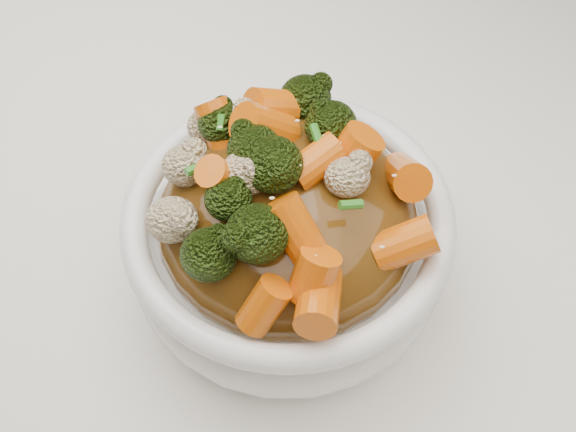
{
  "coord_description": "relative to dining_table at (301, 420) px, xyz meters",
  "views": [
    {
      "loc": [
        -0.05,
        -0.26,
        1.18
      ],
      "look_at": [
        -0.02,
        -0.01,
        0.82
      ],
      "focal_mm": 42.0,
      "sensor_mm": 36.0,
      "label": 1
    }
  ],
  "objects": [
    {
      "name": "dining_table",
      "position": [
        0.0,
        0.0,
        0.0
      ],
      "size": [
        1.2,
        0.8,
        0.75
      ],
      "primitive_type": "cube",
      "color": "brown",
      "rests_on": "floor"
    },
    {
      "name": "scallions",
      "position": [
        -0.02,
        -0.01,
        0.51
      ],
      "size": [
        0.16,
        0.16,
        0.02
      ],
      "primitive_type": null,
      "rotation": [
        0.0,
        0.0,
        -0.36
      ],
      "color": "#2A751B",
      "rests_on": "sauce_base"
    },
    {
      "name": "tablecloth",
      "position": [
        0.0,
        0.0,
        0.35
      ],
      "size": [
        1.2,
        0.8,
        0.04
      ],
      "primitive_type": "cube",
      "color": "white",
      "rests_on": "dining_table"
    },
    {
      "name": "sauce_base",
      "position": [
        -0.02,
        -0.01,
        0.45
      ],
      "size": [
        0.22,
        0.22,
        0.09
      ],
      "primitive_type": "ellipsoid",
      "rotation": [
        0.0,
        0.0,
        -0.36
      ],
      "color": "#51310E",
      "rests_on": "bowl"
    },
    {
      "name": "sesame_seeds",
      "position": [
        -0.02,
        -0.01,
        0.51
      ],
      "size": [
        0.2,
        0.2,
        0.01
      ],
      "primitive_type": null,
      "rotation": [
        0.0,
        0.0,
        -0.36
      ],
      "color": "beige",
      "rests_on": "sauce_base"
    },
    {
      "name": "bowl",
      "position": [
        -0.02,
        -0.01,
        0.42
      ],
      "size": [
        0.27,
        0.27,
        0.08
      ],
      "primitive_type": null,
      "rotation": [
        0.0,
        0.0,
        -0.36
      ],
      "color": "white",
      "rests_on": "tablecloth"
    },
    {
      "name": "broccoli",
      "position": [
        -0.02,
        -0.01,
        0.51
      ],
      "size": [
        0.22,
        0.22,
        0.04
      ],
      "primitive_type": null,
      "rotation": [
        0.0,
        0.0,
        -0.36
      ],
      "color": "black",
      "rests_on": "sauce_base"
    },
    {
      "name": "carrots",
      "position": [
        -0.02,
        -0.01,
        0.51
      ],
      "size": [
        0.22,
        0.22,
        0.05
      ],
      "primitive_type": null,
      "rotation": [
        0.0,
        0.0,
        -0.36
      ],
      "color": "#DC5E07",
      "rests_on": "sauce_base"
    },
    {
      "name": "cauliflower",
      "position": [
        -0.02,
        -0.01,
        0.5
      ],
      "size": [
        0.22,
        0.22,
        0.04
      ],
      "primitive_type": null,
      "rotation": [
        0.0,
        0.0,
        -0.36
      ],
      "color": "beige",
      "rests_on": "sauce_base"
    }
  ]
}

